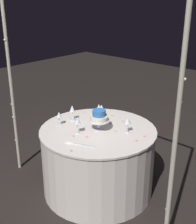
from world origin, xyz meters
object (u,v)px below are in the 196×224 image
object	(u,v)px
tiered_cake	(99,117)
wine_glass_2	(128,121)
decorative_arch	(73,61)
wine_glass_1	(77,121)
cake_knife	(78,144)
wine_glass_4	(99,108)
wine_glass_5	(101,108)
wine_glass_3	(59,115)
main_table	(98,160)
wine_glass_0	(72,109)

from	to	relation	value
tiered_cake	wine_glass_2	xyz separation A→B (m)	(-0.26, -0.14, -0.02)
decorative_arch	wine_glass_1	size ratio (longest dim) A/B	12.91
decorative_arch	cake_knife	xyz separation A→B (m)	(-0.09, 0.05, -0.76)
wine_glass_2	wine_glass_4	xyz separation A→B (m)	(0.45, -0.07, 0.01)
decorative_arch	wine_glass_5	size ratio (longest dim) A/B	17.21
wine_glass_5	cake_knife	world-z (taller)	wine_glass_5
tiered_cake	wine_glass_4	size ratio (longest dim) A/B	1.24
wine_glass_1	wine_glass_3	xyz separation A→B (m)	(0.29, -0.01, -0.02)
decorative_arch	wine_glass_4	bearing A→B (deg)	-71.82
main_table	wine_glass_1	size ratio (longest dim) A/B	6.81
decorative_arch	wine_glass_5	distance (m)	0.94
decorative_arch	wine_glass_2	bearing A→B (deg)	-120.16
wine_glass_0	wine_glass_5	size ratio (longest dim) A/B	1.30
tiered_cake	cake_knife	size ratio (longest dim) A/B	0.79
tiered_cake	cake_knife	world-z (taller)	tiered_cake
wine_glass_2	wine_glass_5	distance (m)	0.52
main_table	wine_glass_4	distance (m)	0.57
tiered_cake	wine_glass_1	xyz separation A→B (m)	(0.10, 0.20, -0.01)
main_table	wine_glass_0	distance (m)	0.62
cake_knife	wine_glass_0	bearing A→B (deg)	-38.61
tiered_cake	wine_glass_2	bearing A→B (deg)	-150.91
wine_glass_0	wine_glass_2	world-z (taller)	wine_glass_0
cake_knife	main_table	bearing A→B (deg)	-76.93
wine_glass_4	wine_glass_5	size ratio (longest dim) A/B	1.33
wine_glass_4	wine_glass_5	world-z (taller)	wine_glass_4
main_table	wine_glass_2	xyz separation A→B (m)	(-0.27, -0.14, 0.49)
decorative_arch	cake_knife	size ratio (longest dim) A/B	8.19
tiered_cake	wine_glass_4	bearing A→B (deg)	-48.16
cake_knife	tiered_cake	bearing A→B (deg)	-78.97
decorative_arch	wine_glass_2	world-z (taller)	decorative_arch
wine_glass_1	cake_knife	size ratio (longest dim) A/B	0.63
main_table	wine_glass_5	xyz separation A→B (m)	(0.22, -0.30, 0.46)
wine_glass_4	decorative_arch	bearing A→B (deg)	108.18
main_table	wine_glass_4	xyz separation A→B (m)	(0.17, -0.21, 0.50)
wine_glass_0	wine_glass_1	distance (m)	0.35
wine_glass_0	wine_glass_2	xyz separation A→B (m)	(-0.64, -0.15, -0.01)
decorative_arch	wine_glass_1	xyz separation A→B (m)	(0.09, -0.12, -0.63)
tiered_cake	wine_glass_2	world-z (taller)	tiered_cake
main_table	wine_glass_5	bearing A→B (deg)	-53.82
wine_glass_1	cake_knife	bearing A→B (deg)	135.97
tiered_cake	wine_glass_0	xyz separation A→B (m)	(0.38, 0.01, -0.01)
main_table	wine_glass_0	size ratio (longest dim) A/B	6.98
wine_glass_0	wine_glass_5	world-z (taller)	wine_glass_0
wine_glass_2	wine_glass_5	world-z (taller)	wine_glass_2
wine_glass_2	wine_glass_5	bearing A→B (deg)	-18.26
decorative_arch	wine_glass_4	xyz separation A→B (m)	(0.18, -0.53, -0.63)
decorative_arch	wine_glass_2	distance (m)	0.84
wine_glass_1	wine_glass_5	xyz separation A→B (m)	(0.14, -0.51, -0.04)
wine_glass_2	wine_glass_3	bearing A→B (deg)	27.60
wine_glass_0	wine_glass_3	world-z (taller)	wine_glass_0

